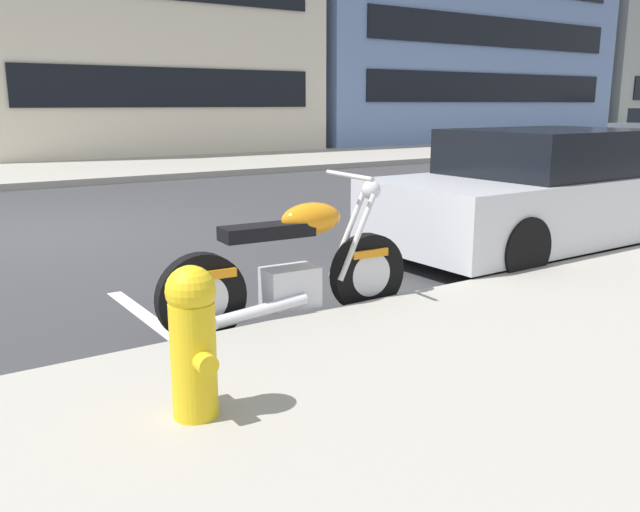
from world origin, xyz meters
name	(u,v)px	position (x,y,z in m)	size (l,w,h in m)	color
ground_plane	(37,235)	(0.00, 0.00, 0.00)	(260.00, 260.00, 0.00)	#333335
sidewalk_far_curb	(391,154)	(12.00, 7.38, 0.07)	(120.00, 5.00, 0.14)	gray
parking_stall_stripe	(159,326)	(0.00, -4.28, 0.00)	(0.12, 2.20, 0.01)	silver
parked_motorcycle	(293,270)	(0.84, -4.82, 0.43)	(2.01, 0.62, 1.12)	black
parked_car_second_in_row	(548,193)	(4.65, -4.11, 0.64)	(4.27, 1.82, 1.35)	silver
fire_hydrant	(193,338)	(-0.47, -6.05, 0.54)	(0.24, 0.36, 0.75)	gold
townhouse_behind_pole	(111,11)	(5.85, 15.03, 4.69)	(10.49, 10.78, 9.38)	beige
townhouse_corner_block	(422,23)	(19.20, 14.07, 5.05)	(15.35, 8.85, 10.10)	#6B84B2
townhouse_near_left	(625,36)	(34.13, 13.86, 5.28)	(12.99, 8.43, 10.57)	#939993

